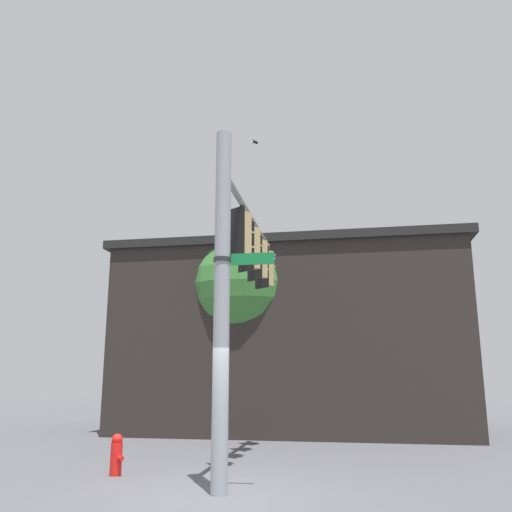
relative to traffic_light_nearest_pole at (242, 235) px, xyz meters
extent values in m
plane|color=#4C4C51|center=(1.10, -1.57, -5.14)|extent=(80.00, 80.00, 0.00)
cylinder|color=gray|center=(1.10, -1.57, -1.77)|extent=(0.30, 0.30, 6.74)
cylinder|color=gray|center=(-0.71, 0.99, 0.77)|extent=(3.75, 5.20, 0.14)
cylinder|color=black|center=(0.00, -0.02, 0.61)|extent=(0.08, 0.08, 0.18)
cube|color=tan|center=(0.00, -0.02, -0.01)|extent=(0.36, 0.30, 1.05)
sphere|color=#590F0F|center=(0.00, 0.17, 0.34)|extent=(0.22, 0.22, 0.22)
cube|color=tan|center=(0.00, 0.19, 0.44)|extent=(0.24, 0.20, 0.03)
sphere|color=yellow|center=(0.00, 0.17, -0.01)|extent=(0.22, 0.22, 0.22)
cube|color=tan|center=(0.00, 0.19, 0.09)|extent=(0.24, 0.20, 0.03)
sphere|color=#0F4C19|center=(0.00, 0.17, -0.36)|extent=(0.22, 0.22, 0.22)
cube|color=tan|center=(0.00, 0.19, -0.26)|extent=(0.24, 0.20, 0.03)
cube|color=black|center=(0.00, -0.19, -0.01)|extent=(0.54, 0.03, 1.22)
cylinder|color=black|center=(-0.76, 1.05, 0.61)|extent=(0.08, 0.08, 0.18)
cube|color=tan|center=(-0.76, 1.05, -0.01)|extent=(0.36, 0.30, 1.05)
sphere|color=#590F0F|center=(-0.76, 1.24, 0.34)|extent=(0.22, 0.22, 0.22)
cube|color=tan|center=(-0.76, 1.26, 0.44)|extent=(0.24, 0.20, 0.03)
sphere|color=yellow|center=(-0.76, 1.24, -0.01)|extent=(0.22, 0.22, 0.22)
cube|color=tan|center=(-0.76, 1.26, 0.09)|extent=(0.24, 0.20, 0.03)
sphere|color=#0F4C19|center=(-0.76, 1.24, -0.36)|extent=(0.22, 0.22, 0.22)
cube|color=tan|center=(-0.76, 1.26, -0.26)|extent=(0.24, 0.20, 0.03)
cube|color=black|center=(-0.76, 0.88, -0.01)|extent=(0.54, 0.03, 1.22)
cylinder|color=black|center=(-1.52, 2.12, 0.61)|extent=(0.08, 0.08, 0.18)
cube|color=tan|center=(-1.52, 2.12, -0.01)|extent=(0.36, 0.30, 1.05)
sphere|color=#590F0F|center=(-1.52, 2.30, 0.34)|extent=(0.22, 0.22, 0.22)
cube|color=tan|center=(-1.52, 2.32, 0.44)|extent=(0.24, 0.20, 0.03)
sphere|color=yellow|center=(-1.52, 2.30, -0.01)|extent=(0.22, 0.22, 0.22)
cube|color=tan|center=(-1.52, 2.32, 0.09)|extent=(0.24, 0.20, 0.03)
sphere|color=#0F4C19|center=(-1.52, 2.30, -0.36)|extent=(0.22, 0.22, 0.22)
cube|color=tan|center=(-1.52, 2.32, -0.26)|extent=(0.24, 0.20, 0.03)
cube|color=black|center=(-1.52, 1.95, -0.01)|extent=(0.54, 0.03, 1.22)
cylinder|color=black|center=(-2.27, 3.18, 0.61)|extent=(0.08, 0.08, 0.18)
cube|color=tan|center=(-2.27, 3.18, -0.01)|extent=(0.36, 0.30, 1.05)
sphere|color=#590F0F|center=(-2.27, 3.37, 0.34)|extent=(0.22, 0.22, 0.22)
cube|color=tan|center=(-2.27, 3.39, 0.44)|extent=(0.24, 0.20, 0.03)
sphere|color=yellow|center=(-2.27, 3.37, -0.01)|extent=(0.22, 0.22, 0.22)
cube|color=tan|center=(-2.27, 3.39, 0.09)|extent=(0.24, 0.20, 0.03)
sphere|color=#0F4C19|center=(-2.27, 3.37, -0.36)|extent=(0.22, 0.22, 0.22)
cube|color=tan|center=(-2.27, 3.39, -0.26)|extent=(0.24, 0.20, 0.03)
cube|color=black|center=(-2.27, 3.01, -0.01)|extent=(0.54, 0.03, 1.22)
cube|color=#147238|center=(1.58, -1.24, -1.00)|extent=(0.69, 0.50, 0.22)
cube|color=white|center=(1.58, -1.22, -1.00)|extent=(0.68, 0.48, 0.04)
cylinder|color=#262626|center=(1.10, -1.57, -1.00)|extent=(0.34, 0.34, 0.08)
ellipsoid|color=black|center=(-3.55, 4.03, 4.75)|extent=(0.22, 0.15, 0.07)
cube|color=black|center=(-3.55, 4.01, 4.76)|extent=(0.16, 0.28, 0.02)
cube|color=black|center=(-3.56, 4.05, 4.76)|extent=(0.16, 0.28, 0.02)
cube|color=#282321|center=(-5.19, 7.74, -1.90)|extent=(13.92, 12.37, 6.49)
cube|color=#193F1E|center=(-7.20, 10.71, -1.57)|extent=(9.77, 7.05, 0.30)
cube|color=black|center=(-5.19, 7.74, 1.50)|extent=(14.47, 12.86, 0.30)
cylinder|color=#4C3823|center=(-5.52, 5.50, -3.33)|extent=(0.40, 0.40, 3.63)
sphere|color=#387533|center=(-5.52, 5.50, 0.01)|extent=(4.35, 4.35, 4.35)
cylinder|color=red|center=(-1.80, -1.85, -4.82)|extent=(0.24, 0.24, 0.65)
sphere|color=red|center=(-1.80, -1.85, -4.43)|extent=(0.23, 0.23, 0.23)
cylinder|color=red|center=(-1.63, -1.85, -4.78)|extent=(0.12, 0.10, 0.10)
camera|label=1|loc=(8.48, -8.16, -3.15)|focal=37.51mm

